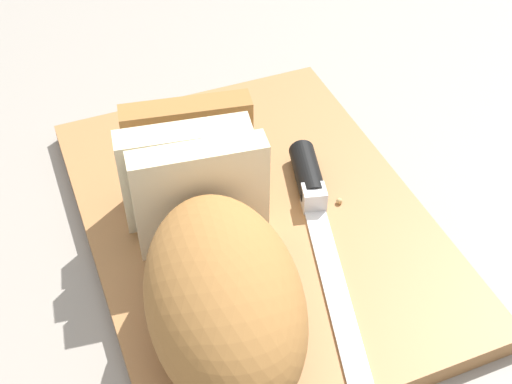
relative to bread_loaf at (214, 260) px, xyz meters
The scene contains 6 objects.
ground_plane 0.13m from the bread_loaf, 37.71° to the right, with size 3.00×3.00×0.00m, color gray.
cutting_board 0.12m from the bread_loaf, 37.71° to the right, with size 0.40×0.30×0.02m, color #9E6B3D.
bread_loaf is the anchor object (origin of this frame).
bread_knife 0.15m from the bread_loaf, 56.38° to the right, with size 0.27×0.08×0.02m.
crumb_near_knife 0.10m from the bread_loaf, ahead, with size 0.01×0.01×0.01m, color tan.
crumb_near_loaf 0.17m from the bread_loaf, 63.52° to the right, with size 0.01×0.01×0.01m, color tan.
Camera 1 is at (-0.42, 0.15, 0.48)m, focal length 48.35 mm.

